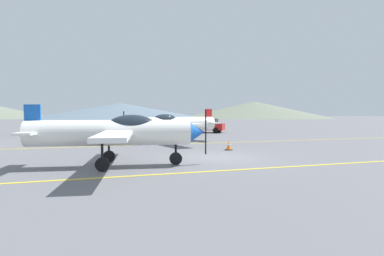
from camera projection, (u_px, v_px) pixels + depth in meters
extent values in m
plane|color=slate|center=(220.00, 157.00, 15.34)|extent=(400.00, 400.00, 0.00)
cube|color=yellow|center=(252.00, 169.00, 12.07)|extent=(80.00, 0.16, 0.01)
cube|color=yellow|center=(183.00, 144.00, 22.05)|extent=(80.00, 0.16, 0.01)
cylinder|color=white|center=(110.00, 133.00, 12.59)|extent=(6.70, 1.99, 1.07)
cone|color=blue|center=(197.00, 132.00, 13.14)|extent=(0.80, 1.00, 0.91)
cube|color=black|center=(206.00, 132.00, 13.20)|extent=(0.05, 0.12, 1.94)
ellipsoid|color=#1E2833|center=(132.00, 125.00, 12.71)|extent=(2.05, 1.14, 0.87)
cube|color=white|center=(120.00, 132.00, 12.65)|extent=(2.27, 8.62, 0.16)
cube|color=white|center=(33.00, 132.00, 12.13)|extent=(1.03, 2.60, 0.10)
cube|color=blue|center=(33.00, 119.00, 12.11)|extent=(0.62, 0.20, 1.17)
cylinder|color=black|center=(176.00, 147.00, 13.04)|extent=(0.10, 0.10, 0.98)
cylinder|color=black|center=(176.00, 159.00, 13.06)|extent=(0.56, 0.19, 0.54)
cylinder|color=black|center=(102.00, 152.00, 11.54)|extent=(0.10, 0.10, 0.98)
cylinder|color=black|center=(102.00, 164.00, 11.56)|extent=(0.56, 0.19, 0.54)
cylinder|color=black|center=(109.00, 146.00, 13.65)|extent=(0.10, 0.10, 0.98)
cylinder|color=black|center=(109.00, 157.00, 13.67)|extent=(0.56, 0.19, 0.54)
cylinder|color=white|center=(175.00, 124.00, 23.17)|extent=(6.68, 2.56, 1.07)
cone|color=red|center=(129.00, 125.00, 21.35)|extent=(0.87, 1.04, 0.91)
cube|color=black|center=(124.00, 125.00, 21.15)|extent=(0.06, 0.12, 1.94)
ellipsoid|color=#1E2833|center=(165.00, 120.00, 22.72)|extent=(2.09, 1.30, 0.87)
cube|color=white|center=(171.00, 123.00, 22.98)|extent=(3.01, 8.57, 0.16)
cube|color=white|center=(208.00, 123.00, 24.68)|extent=(1.24, 2.62, 0.10)
cube|color=red|center=(208.00, 116.00, 24.66)|extent=(0.62, 0.25, 1.17)
cylinder|color=black|center=(142.00, 134.00, 21.84)|extent=(0.10, 0.10, 0.98)
cylinder|color=black|center=(142.00, 140.00, 21.86)|extent=(0.56, 0.24, 0.54)
cylinder|color=black|center=(172.00, 132.00, 24.23)|extent=(0.10, 0.10, 0.98)
cylinder|color=black|center=(172.00, 138.00, 24.25)|extent=(0.56, 0.24, 0.54)
cylinder|color=black|center=(184.00, 133.00, 22.38)|extent=(0.10, 0.10, 0.98)
cylinder|color=black|center=(184.00, 140.00, 22.40)|extent=(0.56, 0.24, 0.54)
cube|color=red|center=(205.00, 127.00, 35.04)|extent=(4.57, 3.90, 0.75)
cube|color=black|center=(207.00, 121.00, 34.96)|extent=(2.88, 2.66, 0.55)
cylinder|color=black|center=(196.00, 129.00, 36.33)|extent=(0.65, 0.54, 0.64)
cylinder|color=black|center=(191.00, 130.00, 34.62)|extent=(0.65, 0.54, 0.64)
cylinder|color=black|center=(219.00, 130.00, 35.49)|extent=(0.65, 0.54, 0.64)
cylinder|color=black|center=(216.00, 130.00, 33.77)|extent=(0.65, 0.54, 0.64)
cube|color=black|center=(229.00, 150.00, 18.32)|extent=(0.36, 0.36, 0.04)
cone|color=orange|center=(229.00, 145.00, 18.30)|extent=(0.29, 0.29, 0.55)
cylinder|color=white|center=(229.00, 144.00, 18.30)|extent=(0.20, 0.20, 0.08)
cone|color=slate|center=(120.00, 111.00, 128.55)|extent=(73.78, 73.78, 6.59)
cone|color=slate|center=(254.00, 110.00, 143.10)|extent=(69.54, 69.54, 7.78)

